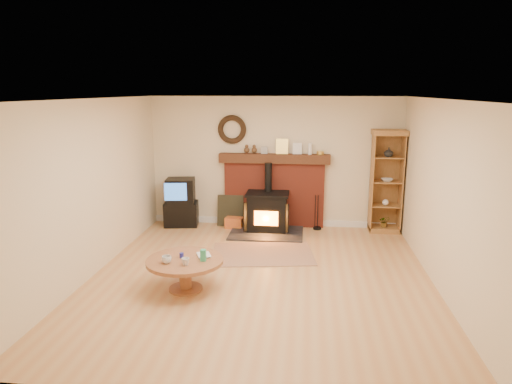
# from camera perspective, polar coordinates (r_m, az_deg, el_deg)

# --- Properties ---
(ground) EXTENTS (5.50, 5.50, 0.00)m
(ground) POSITION_cam_1_polar(r_m,az_deg,el_deg) (6.88, 0.53, -10.62)
(ground) COLOR tan
(ground) RESTS_ON ground
(room_shell) EXTENTS (5.02, 5.52, 2.61)m
(room_shell) POSITION_cam_1_polar(r_m,az_deg,el_deg) (6.50, 0.49, 3.76)
(room_shell) COLOR beige
(room_shell) RESTS_ON ground
(chimney_breast) EXTENTS (2.20, 0.22, 1.78)m
(chimney_breast) POSITION_cam_1_polar(r_m,az_deg,el_deg) (9.18, 2.28, 0.60)
(chimney_breast) COLOR #993727
(chimney_breast) RESTS_ON ground
(wood_stove) EXTENTS (1.40, 1.00, 1.33)m
(wood_stove) POSITION_cam_1_polar(r_m,az_deg,el_deg) (8.91, 1.42, -2.59)
(wood_stove) COLOR black
(wood_stove) RESTS_ON ground
(area_rug) EXTENTS (1.84, 1.40, 0.01)m
(area_rug) POSITION_cam_1_polar(r_m,az_deg,el_deg) (7.80, 0.83, -7.71)
(area_rug) COLOR brown
(area_rug) RESTS_ON ground
(tv_unit) EXTENTS (0.72, 0.55, 0.97)m
(tv_unit) POSITION_cam_1_polar(r_m,az_deg,el_deg) (9.39, -9.37, -1.39)
(tv_unit) COLOR black
(tv_unit) RESTS_ON ground
(curio_cabinet) EXTENTS (0.64, 0.46, 1.99)m
(curio_cabinet) POSITION_cam_1_polar(r_m,az_deg,el_deg) (9.14, 15.96, 1.29)
(curio_cabinet) COLOR brown
(curio_cabinet) RESTS_ON ground
(firelog_box) EXTENTS (0.38, 0.27, 0.22)m
(firelog_box) POSITION_cam_1_polar(r_m,az_deg,el_deg) (9.18, -2.72, -3.86)
(firelog_box) COLOR orange
(firelog_box) RESTS_ON ground
(leaning_painting) EXTENTS (0.53, 0.14, 0.63)m
(leaning_painting) POSITION_cam_1_polar(r_m,az_deg,el_deg) (9.29, -3.22, -2.34)
(leaning_painting) COLOR black
(leaning_painting) RESTS_ON ground
(fire_tools) EXTENTS (0.16, 0.16, 0.70)m
(fire_tools) POSITION_cam_1_polar(r_m,az_deg,el_deg) (9.17, 7.63, -4.01)
(fire_tools) COLOR black
(fire_tools) RESTS_ON ground
(coffee_table) EXTENTS (1.06, 1.06, 0.61)m
(coffee_table) POSITION_cam_1_polar(r_m,az_deg,el_deg) (6.42, -8.88, -9.01)
(coffee_table) COLOR brown
(coffee_table) RESTS_ON ground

